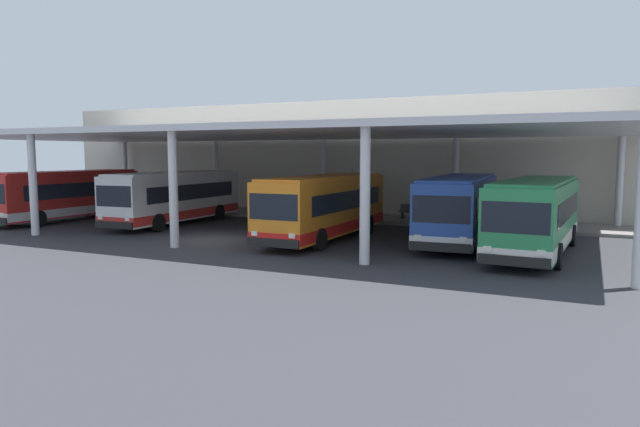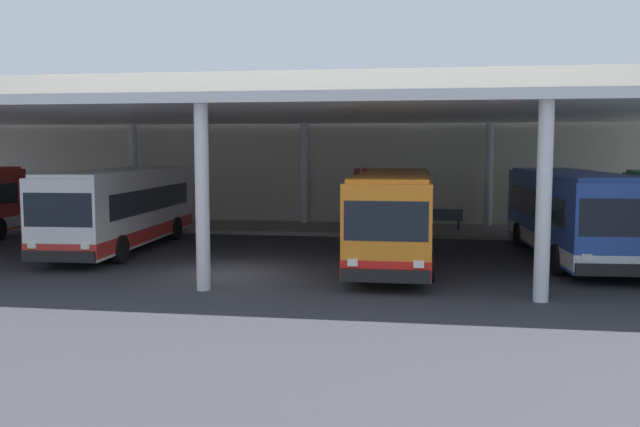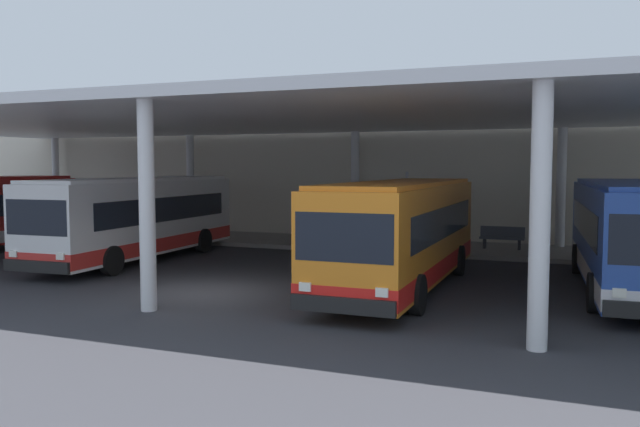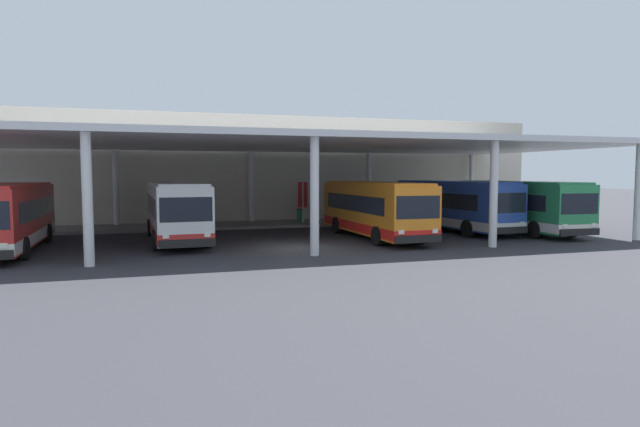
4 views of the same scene
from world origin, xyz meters
name	(u,v)px [view 2 (image 2 of 4)]	position (x,y,z in m)	size (l,w,h in m)	color
ground_plane	(229,274)	(0.00, 0.00, 0.00)	(200.00, 200.00, 0.00)	#333338
platform_kerb	(298,228)	(0.00, 11.75, 0.09)	(42.00, 4.50, 0.18)	gray
station_building_facade	(309,148)	(0.00, 15.00, 4.02)	(48.00, 1.60, 8.03)	beige
canopy_shelter	(268,116)	(0.00, 5.50, 5.29)	(40.00, 17.00, 5.55)	silver
bus_second_bay	(122,208)	(-5.68, 4.43, 1.66)	(3.08, 10.64, 3.17)	white
bus_middle_bay	(394,216)	(5.12, 2.77, 1.66)	(2.78, 10.55, 3.17)	orange
bus_far_bay	(570,214)	(11.36, 4.70, 1.66)	(3.20, 10.67, 3.17)	#284CA8
bench_waiting	(443,219)	(7.04, 11.82, 0.66)	(1.80, 0.45, 0.92)	#4C515B
trash_bin	(360,218)	(3.11, 11.36, 0.68)	(0.52, 0.52, 0.98)	#236638
banner_sign	(361,191)	(3.19, 10.94, 1.98)	(0.70, 0.12, 3.20)	#B2B2B7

